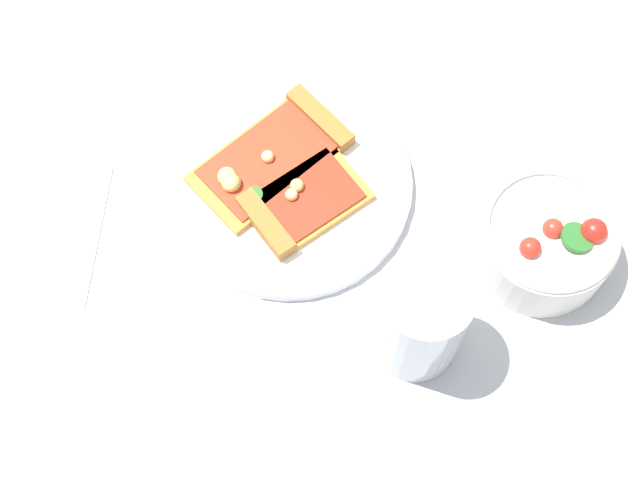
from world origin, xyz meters
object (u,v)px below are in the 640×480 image
pizza_slice_far (274,154)px  soda_glass (420,320)px  salad_bowl (545,241)px  plate (289,184)px  pizza_slice_near (297,205)px  paper_napkin (48,231)px

pizza_slice_far → soda_glass: soda_glass is taller
pizza_slice_far → soda_glass: bearing=-64.3°
pizza_slice_far → soda_glass: size_ratio=1.40×
pizza_slice_far → salad_bowl: salad_bowl is taller
plate → pizza_slice_far: pizza_slice_far is taller
salad_bowl → soda_glass: (-0.14, -0.07, 0.02)m
pizza_slice_near → salad_bowl: (0.23, -0.09, 0.01)m
plate → salad_bowl: size_ratio=1.89×
salad_bowl → paper_napkin: salad_bowl is taller
plate → pizza_slice_near: pizza_slice_near is taller
plate → soda_glass: (0.09, -0.18, 0.05)m
plate → salad_bowl: bearing=-26.8°
paper_napkin → soda_glass: bearing=-27.1°
salad_bowl → paper_napkin: (-0.48, 0.11, -0.03)m
pizza_slice_near → soda_glass: bearing=-59.7°
pizza_slice_near → soda_glass: soda_glass is taller
pizza_slice_near → plate: bearing=95.5°
plate → paper_napkin: (-0.25, -0.01, -0.01)m
plate → soda_glass: soda_glass is taller
plate → paper_napkin: plate is taller
pizza_slice_far → plate: bearing=-70.2°
pizza_slice_near → soda_glass: (0.09, -0.15, 0.04)m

